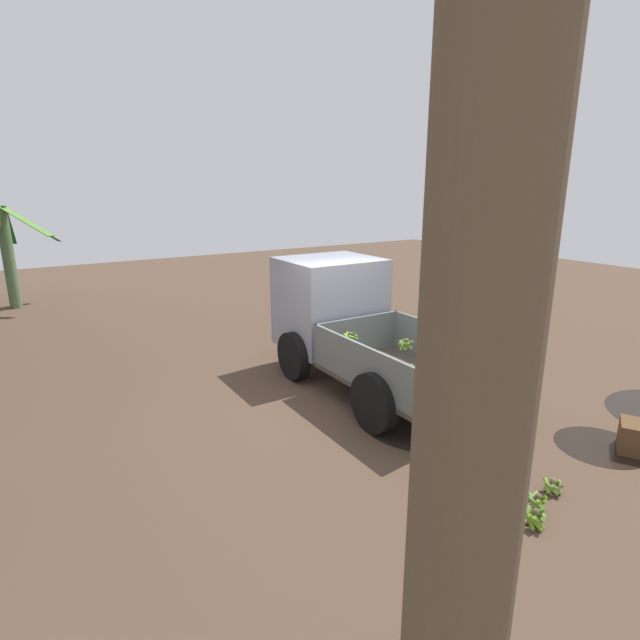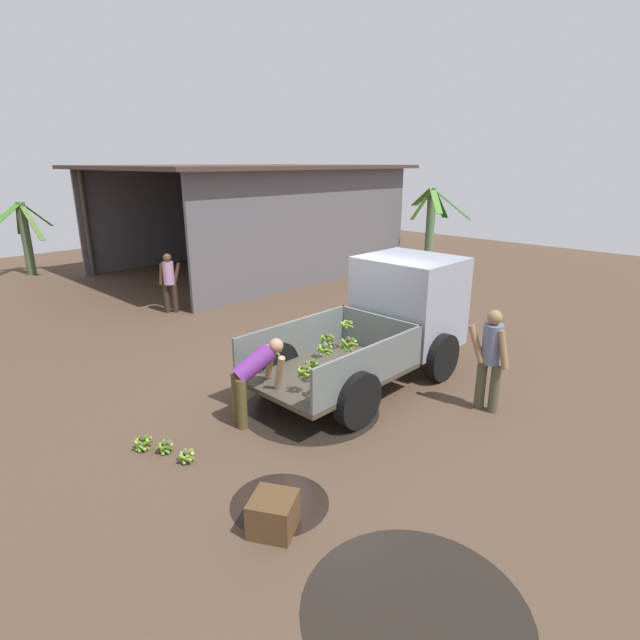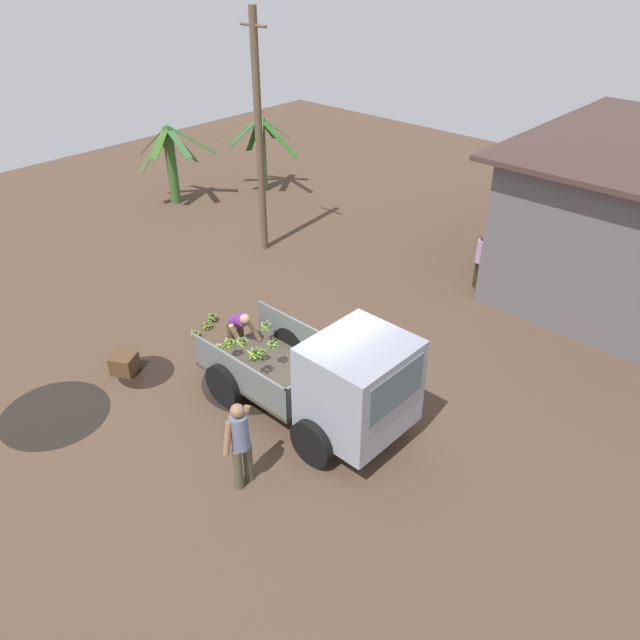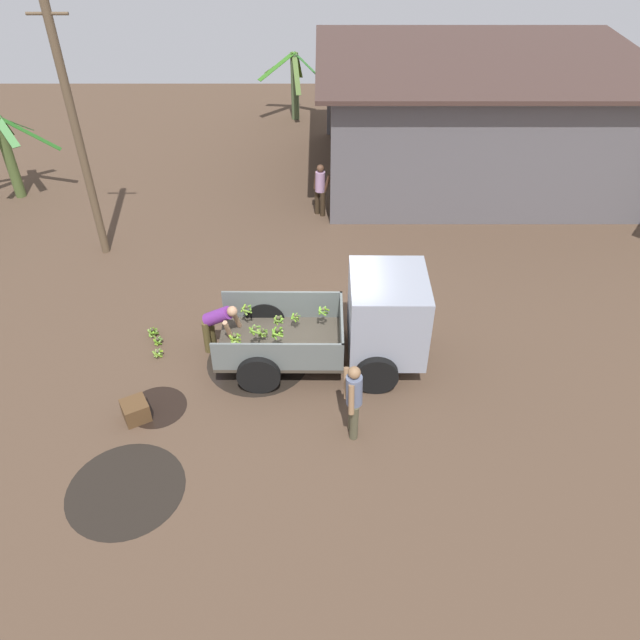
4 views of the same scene
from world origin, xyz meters
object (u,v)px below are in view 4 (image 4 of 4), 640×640
Objects in this scene: banana_bunch_on_ground_1 at (158,353)px; wooden_crate_0 at (136,410)px; banana_bunch_on_ground_2 at (153,332)px; person_bystander_near_shed at (320,187)px; banana_bunch_on_ground_0 at (158,340)px; utility_pole at (78,136)px; person_foreground_visitor at (353,398)px; person_worker_loading at (218,323)px; cargo_truck at (368,320)px.

banana_bunch_on_ground_1 is 1.80m from wooden_crate_0.
banana_bunch_on_ground_1 is 0.92× the size of banana_bunch_on_ground_2.
person_bystander_near_shed is 6.83× the size of banana_bunch_on_ground_0.
utility_pole is at bearing 118.09° from banana_bunch_on_ground_1.
person_foreground_visitor is 7.32× the size of banana_bunch_on_ground_0.
person_bystander_near_shed reaches higher than wooden_crate_0.
person_worker_loading is 1.58m from banana_bunch_on_ground_0.
person_foreground_visitor reaches higher than wooden_crate_0.
banana_bunch_on_ground_0 is at bearing -35.18° from person_foreground_visitor.
person_worker_loading is at bearing 8.76° from banana_bunch_on_ground_1.
wooden_crate_0 is (-1.38, -2.00, -0.57)m from person_worker_loading.
cargo_truck is 4.91m from wooden_crate_0.
person_worker_loading is at bearing 174.32° from cargo_truck.
cargo_truck reaches higher than banana_bunch_on_ground_2.
cargo_truck is at bearing -103.93° from person_foreground_visitor.
banana_bunch_on_ground_1 is at bearing -61.91° from utility_pole.
person_worker_loading reaches higher than banana_bunch_on_ground_1.
cargo_truck is 4.60m from banana_bunch_on_ground_1.
banana_bunch_on_ground_0 is (-3.60, -5.95, -0.76)m from person_bystander_near_shed.
banana_bunch_on_ground_2 is (-4.36, 2.87, -0.81)m from person_foreground_visitor.
person_bystander_near_shed is 6.99m from banana_bunch_on_ground_0.
person_foreground_visitor is at bearing -33.33° from banana_bunch_on_ground_2.
cargo_truck reaches higher than person_worker_loading.
person_worker_loading is 6.52m from person_bystander_near_shed.
banana_bunch_on_ground_0 is 2.20m from wooden_crate_0.
cargo_truck is 17.13× the size of banana_bunch_on_ground_1.
utility_pole is 7.16m from wooden_crate_0.
person_worker_loading is 5.09× the size of banana_bunch_on_ground_1.
person_bystander_near_shed is at bearing 61.05° from banana_bunch_on_ground_1.
wooden_crate_0 is (-0.05, -1.79, 0.10)m from banana_bunch_on_ground_1.
person_foreground_visitor is 5.29m from banana_bunch_on_ground_2.
banana_bunch_on_ground_1 is at bearing -78.39° from banana_bunch_on_ground_0.
person_foreground_visitor is 4.72m from banana_bunch_on_ground_1.
banana_bunch_on_ground_2 reaches higher than banana_bunch_on_ground_0.
banana_bunch_on_ground_2 is at bearing -178.92° from person_worker_loading.
person_bystander_near_shed is 6.21× the size of banana_bunch_on_ground_1.
banana_bunch_on_ground_1 is at bearing 178.73° from cargo_truck.
cargo_truck is 6.56m from person_bystander_near_shed.
banana_bunch_on_ground_1 is (0.08, -0.41, -0.01)m from banana_bunch_on_ground_0.
banana_bunch_on_ground_1 is (-4.49, 0.13, -1.01)m from cargo_truck.
person_worker_loading is at bearing -48.40° from utility_pole.
person_bystander_near_shed is at bearing 98.85° from cargo_truck.
cargo_truck is at bearing -9.84° from banana_bunch_on_ground_2.
banana_bunch_on_ground_0 is at bearing -169.91° from person_worker_loading.
banana_bunch_on_ground_2 is (-0.25, 0.70, 0.01)m from banana_bunch_on_ground_1.
banana_bunch_on_ground_2 is at bearing 109.94° from banana_bunch_on_ground_1.
person_foreground_visitor is 4.99m from banana_bunch_on_ground_0.
banana_bunch_on_ground_2 is at bearing -36.89° from person_foreground_visitor.
person_bystander_near_shed is 3.32× the size of wooden_crate_0.
wooden_crate_0 reaches higher than banana_bunch_on_ground_2.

